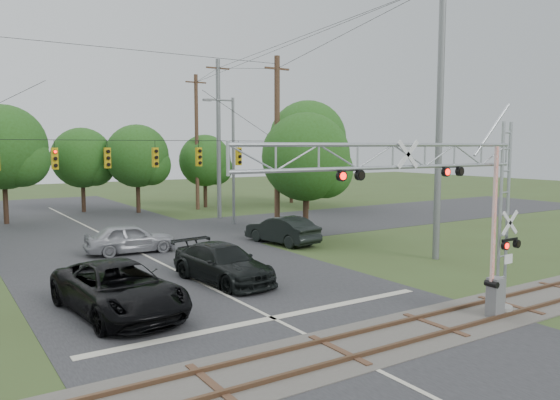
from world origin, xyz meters
TOP-DOWN VIEW (x-y plane):
  - ground at (0.00, 0.00)m, footprint 160.00×160.00m
  - road_main at (0.00, 10.00)m, footprint 14.00×90.00m
  - road_cross at (0.00, 24.00)m, footprint 90.00×12.00m
  - railroad_track at (0.00, 2.00)m, footprint 90.00×3.20m
  - crossing_gantry at (3.75, 1.65)m, footprint 11.08×0.85m
  - traffic_signal_span at (0.91, 20.00)m, footprint 19.34×0.36m
  - pickup_black at (-4.17, 8.86)m, footprint 3.64×6.74m
  - car_dark at (0.90, 10.91)m, footprint 2.98×5.83m
  - sedan_silver at (-0.42, 19.31)m, footprint 4.95×2.33m
  - suv_dark at (8.06, 17.23)m, footprint 2.51×5.23m
  - streetlight at (9.43, 26.18)m, footprint 2.49×0.26m
  - utility_poles at (3.31, 22.61)m, footprint 26.21×27.43m
  - treeline at (-0.51, 33.19)m, footprint 52.39×26.72m

SIDE VIEW (x-z plane):
  - ground at x=0.00m, z-range 0.00..0.00m
  - road_main at x=0.00m, z-range 0.00..0.02m
  - road_cross at x=0.00m, z-range 0.00..0.02m
  - railroad_track at x=0.00m, z-range -0.05..0.11m
  - car_dark at x=0.90m, z-range 0.00..1.62m
  - sedan_silver at x=-0.42m, z-range 0.00..1.64m
  - suv_dark at x=8.06m, z-range 0.00..1.65m
  - pickup_black at x=-4.17m, z-range 0.00..1.79m
  - crossing_gantry at x=3.75m, z-range 0.85..7.48m
  - streetlight at x=9.43m, z-range 0.55..9.89m
  - treeline at x=-0.51m, z-range 0.57..10.53m
  - traffic_signal_span at x=0.91m, z-range -0.10..11.40m
  - utility_poles at x=3.31m, z-range -0.94..13.57m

